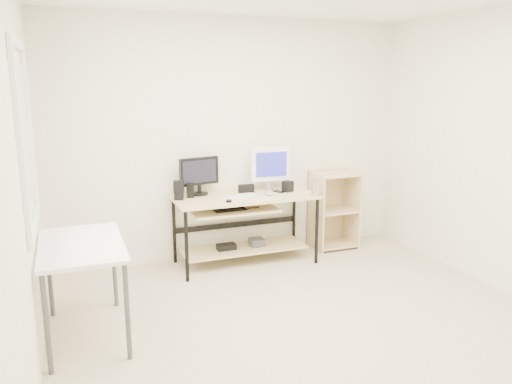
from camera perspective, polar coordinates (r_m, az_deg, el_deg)
The scene contains 16 objects.
room at distance 3.64m, azimuth 5.31°, elevation 2.82°, with size 4.01×4.01×2.62m.
desk at distance 5.31m, azimuth -1.52°, elevation -2.63°, with size 1.50×0.65×0.75m.
side_table at distance 3.98m, azimuth -19.28°, elevation -6.63°, with size 0.60×1.00×0.75m.
shelf_unit at distance 5.95m, azimuth 8.70°, elevation -1.96°, with size 0.50×0.40×0.90m.
black_monitor at distance 5.28m, azimuth -6.52°, elevation 2.12°, with size 0.44×0.18×0.40m.
white_imac at distance 5.48m, azimuth 1.69°, elevation 3.07°, with size 0.45×0.14×0.48m.
keyboard at distance 5.20m, azimuth -2.05°, elevation -0.47°, with size 0.38×0.11×0.01m, color white.
mouse at distance 5.26m, azimuth 1.47°, elevation -0.20°, with size 0.07×0.11×0.04m, color #AAAAAF.
center_speaker at distance 5.41m, azimuth -1.13°, elevation 0.41°, with size 0.17×0.07×0.08m, color black.
speaker_left at distance 5.12m, azimuth -8.83°, elevation 0.24°, with size 0.12×0.12×0.19m.
speaker_right at distance 5.45m, azimuth 3.63°, elevation 0.65°, with size 0.10×0.10×0.12m, color black.
audio_controller at distance 5.19m, azimuth -7.52°, elevation 0.18°, with size 0.08×0.05×0.15m, color black.
volume_puck at distance 4.98m, azimuth -3.12°, elevation -1.02°, with size 0.06×0.06×0.02m, color black.
smartphone at distance 5.42m, azimuth 2.67°, elevation 0.04°, with size 0.06×0.12×0.01m, color black.
coaster at distance 5.30m, azimuth 6.77°, elevation -0.36°, with size 0.10×0.10×0.01m, color #A77B4B.
drinking_glass at distance 5.28m, azimuth 6.79°, elevation 0.50°, with size 0.08×0.08×0.16m, color white.
Camera 1 is at (-1.73, -3.17, 1.93)m, focal length 35.00 mm.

